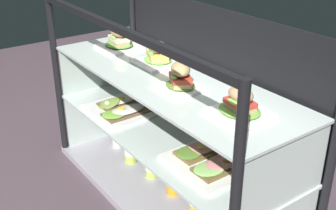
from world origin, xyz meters
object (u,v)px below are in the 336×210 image
(juice_bottle_tucked_behind, at_px, (117,135))
(juice_bottle_front_fourth, at_px, (151,163))
(plated_roll_sandwich_far_right, at_px, (180,79))
(juice_bottle_front_second, at_px, (173,178))
(plated_roll_sandwich_left_of_center, at_px, (157,56))
(plated_roll_sandwich_near_left_corner, at_px, (240,106))
(juice_bottle_back_center, at_px, (130,146))
(open_sandwich_tray_mid_left, at_px, (124,108))
(plated_roll_sandwich_mid_right, at_px, (119,41))
(juice_bottle_front_right_end, at_px, (195,198))
(open_sandwich_tray_center, at_px, (213,159))

(juice_bottle_tucked_behind, bearing_deg, juice_bottle_front_fourth, -1.90)
(plated_roll_sandwich_far_right, height_order, juice_bottle_front_second, plated_roll_sandwich_far_right)
(juice_bottle_tucked_behind, distance_m, juice_bottle_front_second, 0.57)
(plated_roll_sandwich_left_of_center, xyz_separation_m, juice_bottle_front_fourth, (0.01, -0.06, -0.59))
(plated_roll_sandwich_near_left_corner, height_order, juice_bottle_front_fourth, plated_roll_sandwich_near_left_corner)
(plated_roll_sandwich_left_of_center, height_order, plated_roll_sandwich_far_right, plated_roll_sandwich_far_right)
(plated_roll_sandwich_near_left_corner, distance_m, juice_bottle_back_center, 1.00)
(plated_roll_sandwich_near_left_corner, relative_size, open_sandwich_tray_mid_left, 0.56)
(plated_roll_sandwich_mid_right, xyz_separation_m, juice_bottle_back_center, (0.14, -0.04, -0.58))
(plated_roll_sandwich_left_of_center, distance_m, plated_roll_sandwich_near_left_corner, 0.64)
(plated_roll_sandwich_mid_right, xyz_separation_m, plated_roll_sandwich_far_right, (0.64, -0.07, 0.00))
(plated_roll_sandwich_mid_right, relative_size, plated_roll_sandwich_near_left_corner, 1.01)
(plated_roll_sandwich_left_of_center, relative_size, plated_roll_sandwich_far_right, 1.12)
(open_sandwich_tray_mid_left, height_order, juice_bottle_front_fourth, open_sandwich_tray_mid_left)
(plated_roll_sandwich_far_right, bearing_deg, juice_bottle_front_fourth, 172.19)
(plated_roll_sandwich_left_of_center, height_order, juice_bottle_front_right_end, plated_roll_sandwich_left_of_center)
(plated_roll_sandwich_far_right, distance_m, juice_bottle_front_right_end, 0.60)
(plated_roll_sandwich_left_of_center, distance_m, juice_bottle_front_fourth, 0.59)
(juice_bottle_back_center, distance_m, juice_bottle_front_fourth, 0.19)
(open_sandwich_tray_mid_left, height_order, juice_bottle_front_right_end, open_sandwich_tray_mid_left)
(plated_roll_sandwich_left_of_center, height_order, juice_bottle_tucked_behind, plated_roll_sandwich_left_of_center)
(juice_bottle_tucked_behind, xyz_separation_m, juice_bottle_front_fourth, (0.38, -0.01, 0.01))
(juice_bottle_tucked_behind, bearing_deg, plated_roll_sandwich_mid_right, 13.93)
(plated_roll_sandwich_near_left_corner, bearing_deg, juice_bottle_front_fourth, 178.80)
(plated_roll_sandwich_left_of_center, relative_size, juice_bottle_tucked_behind, 1.05)
(plated_roll_sandwich_mid_right, distance_m, plated_roll_sandwich_far_right, 0.64)
(plated_roll_sandwich_left_of_center, height_order, open_sandwich_tray_center, plated_roll_sandwich_left_of_center)
(plated_roll_sandwich_near_left_corner, distance_m, open_sandwich_tray_center, 0.34)
(plated_roll_sandwich_far_right, distance_m, open_sandwich_tray_center, 0.37)
(juice_bottle_tucked_behind, bearing_deg, plated_roll_sandwich_near_left_corner, -1.47)
(juice_bottle_back_center, xyz_separation_m, juice_bottle_front_second, (0.38, 0.02, -0.01))
(plated_roll_sandwich_mid_right, relative_size, juice_bottle_front_fourth, 0.98)
(plated_roll_sandwich_near_left_corner, distance_m, juice_bottle_front_fourth, 0.86)
(open_sandwich_tray_mid_left, relative_size, juice_bottle_front_fourth, 1.73)
(plated_roll_sandwich_left_of_center, relative_size, open_sandwich_tray_center, 0.56)
(open_sandwich_tray_center, height_order, juice_bottle_front_second, open_sandwich_tray_center)
(open_sandwich_tray_center, height_order, juice_bottle_front_right_end, open_sandwich_tray_center)
(juice_bottle_front_fourth, bearing_deg, juice_bottle_back_center, -177.41)
(plated_roll_sandwich_left_of_center, xyz_separation_m, plated_roll_sandwich_near_left_corner, (0.64, -0.07, -0.00))
(juice_bottle_front_second, bearing_deg, juice_bottle_front_fourth, -176.50)
(juice_bottle_front_right_end, bearing_deg, plated_roll_sandwich_left_of_center, 171.80)
(plated_roll_sandwich_far_right, distance_m, plated_roll_sandwich_near_left_corner, 0.33)
(open_sandwich_tray_center, bearing_deg, plated_roll_sandwich_near_left_corner, -5.21)
(open_sandwich_tray_mid_left, distance_m, juice_bottle_front_fourth, 0.33)
(plated_roll_sandwich_mid_right, xyz_separation_m, open_sandwich_tray_center, (0.82, -0.03, -0.32))
(plated_roll_sandwich_mid_right, distance_m, juice_bottle_tucked_behind, 0.61)
(open_sandwich_tray_mid_left, distance_m, juice_bottle_front_right_end, 0.62)
(open_sandwich_tray_center, distance_m, juice_bottle_tucked_behind, 0.92)
(open_sandwich_tray_center, distance_m, juice_bottle_front_right_end, 0.30)
(plated_roll_sandwich_mid_right, bearing_deg, plated_roll_sandwich_near_left_corner, -2.38)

